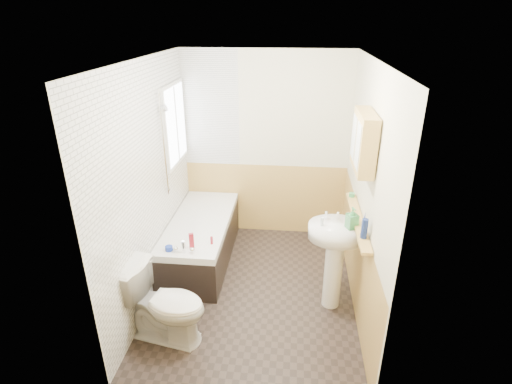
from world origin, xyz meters
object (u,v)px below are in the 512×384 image
Objects in this scene: toilet at (165,304)px; sink at (335,249)px; bathtub at (201,239)px; medicine_cabinet at (364,142)px; pine_shelf at (358,220)px.

sink is at bearing -57.05° from toilet.
toilet reaches higher than bathtub.
toilet is at bearing -158.62° from medicine_cabinet.
toilet is (-0.03, -1.34, 0.09)m from bathtub.
pine_shelf is 2.10× the size of medicine_cabinet.
toilet is 1.34× the size of medicine_cabinet.
medicine_cabinet is at bearing -173.40° from pine_shelf.
bathtub is 2.40m from medicine_cabinet.
medicine_cabinet is (1.74, -0.65, 1.52)m from bathtub.
bathtub is 2.11× the size of toilet.
medicine_cabinet is (1.77, 0.69, 1.42)m from toilet.
bathtub is at bearing 159.52° from medicine_cabinet.
sink is 1.85× the size of medicine_cabinet.
pine_shelf is at bearing -57.74° from toilet.
pine_shelf is (1.77, -0.65, 0.71)m from bathtub.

